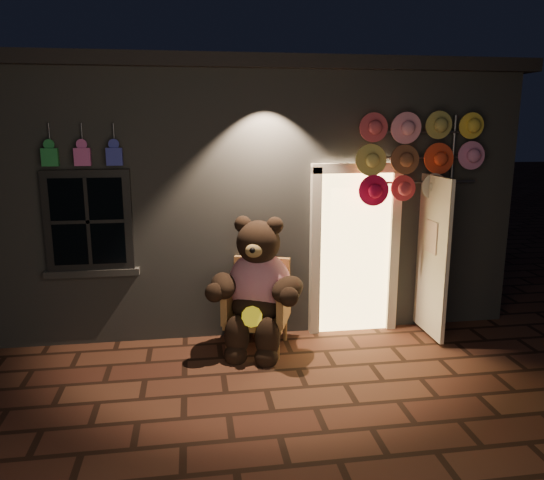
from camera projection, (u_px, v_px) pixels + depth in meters
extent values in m
plane|color=#553120|center=(266.00, 390.00, 5.42)|extent=(60.00, 60.00, 0.00)
cube|color=slate|center=(233.00, 185.00, 8.93)|extent=(7.00, 5.00, 3.30)
cube|color=black|center=(231.00, 79.00, 8.56)|extent=(7.30, 5.30, 0.16)
cube|color=black|center=(89.00, 221.00, 6.22)|extent=(1.00, 0.10, 1.20)
cube|color=black|center=(88.00, 221.00, 6.19)|extent=(0.82, 0.06, 1.02)
cube|color=slate|center=(93.00, 273.00, 6.36)|extent=(1.10, 0.14, 0.08)
cube|color=#FDCF72|center=(354.00, 252.00, 6.83)|extent=(0.92, 0.10, 2.10)
cube|color=beige|center=(315.00, 254.00, 6.71)|extent=(0.12, 0.12, 2.20)
cube|color=beige|center=(393.00, 251.00, 6.87)|extent=(0.12, 0.12, 2.20)
cube|color=beige|center=(358.00, 168.00, 6.56)|extent=(1.16, 0.12, 0.12)
cube|color=beige|center=(433.00, 256.00, 6.59)|extent=(0.05, 0.80, 2.00)
cube|color=#23813C|center=(50.00, 157.00, 5.93)|extent=(0.18, 0.07, 0.20)
cylinder|color=#59595E|center=(49.00, 134.00, 5.93)|extent=(0.02, 0.02, 0.25)
cube|color=#C5519C|center=(83.00, 157.00, 5.98)|extent=(0.18, 0.07, 0.20)
cylinder|color=#59595E|center=(82.00, 134.00, 5.99)|extent=(0.02, 0.02, 0.25)
cube|color=#2D349E|center=(114.00, 157.00, 6.03)|extent=(0.18, 0.07, 0.20)
cylinder|color=#59595E|center=(114.00, 134.00, 6.04)|extent=(0.02, 0.02, 0.25)
cube|color=#AD7D43|center=(257.00, 319.00, 6.38)|extent=(0.87, 0.84, 0.10)
cube|color=#AD7D43|center=(262.00, 284.00, 6.59)|extent=(0.68, 0.30, 0.69)
cube|color=#AD7D43|center=(230.00, 302.00, 6.38)|extent=(0.27, 0.59, 0.40)
cube|color=#AD7D43|center=(284.00, 305.00, 6.26)|extent=(0.27, 0.59, 0.40)
cylinder|color=#AD7D43|center=(228.00, 342.00, 6.21)|extent=(0.05, 0.05, 0.32)
cylinder|color=#AD7D43|center=(277.00, 346.00, 6.11)|extent=(0.05, 0.05, 0.32)
cylinder|color=#AD7D43|center=(239.00, 325.00, 6.75)|extent=(0.05, 0.05, 0.32)
cylinder|color=#AD7D43|center=(285.00, 328.00, 6.64)|extent=(0.05, 0.05, 0.32)
ellipsoid|color=#B5133D|center=(259.00, 284.00, 6.35)|extent=(0.92, 0.83, 0.80)
ellipsoid|color=black|center=(258.00, 305.00, 6.32)|extent=(0.77, 0.71, 0.38)
sphere|color=black|center=(258.00, 242.00, 6.19)|extent=(0.66, 0.66, 0.52)
sphere|color=black|center=(243.00, 224.00, 6.21)|extent=(0.20, 0.20, 0.20)
sphere|color=black|center=(275.00, 225.00, 6.14)|extent=(0.20, 0.20, 0.20)
ellipsoid|color=olive|center=(254.00, 251.00, 5.97)|extent=(0.24, 0.20, 0.16)
ellipsoid|color=black|center=(223.00, 286.00, 6.18)|extent=(0.30, 0.53, 0.29)
ellipsoid|color=black|center=(288.00, 289.00, 6.04)|extent=(0.56, 0.59, 0.29)
ellipsoid|color=black|center=(237.00, 336.00, 6.08)|extent=(0.29, 0.29, 0.50)
ellipsoid|color=black|center=(267.00, 338.00, 6.02)|extent=(0.29, 0.29, 0.50)
sphere|color=black|center=(236.00, 355.00, 6.06)|extent=(0.27, 0.27, 0.27)
sphere|color=black|center=(266.00, 357.00, 6.00)|extent=(0.27, 0.27, 0.27)
cylinder|color=yellow|center=(252.00, 317.00, 6.00)|extent=(0.27, 0.17, 0.24)
cylinder|color=#59595E|center=(448.00, 225.00, 6.84)|extent=(0.04, 0.04, 2.77)
cylinder|color=#59595E|center=(432.00, 132.00, 6.52)|extent=(1.23, 0.03, 0.03)
cylinder|color=#59595E|center=(431.00, 157.00, 6.59)|extent=(1.23, 0.03, 0.03)
cylinder|color=#59595E|center=(429.00, 182.00, 6.65)|extent=(1.23, 0.03, 0.03)
cylinder|color=#D14752|center=(375.00, 128.00, 6.34)|extent=(0.35, 0.11, 0.35)
cylinder|color=pink|center=(408.00, 128.00, 6.37)|extent=(0.35, 0.11, 0.35)
cylinder|color=#AAA04D|center=(441.00, 128.00, 6.40)|extent=(0.35, 0.11, 0.35)
cylinder|color=yellow|center=(471.00, 128.00, 6.52)|extent=(0.35, 0.11, 0.35)
cylinder|color=#D9C45B|center=(374.00, 158.00, 6.39)|extent=(0.35, 0.11, 0.35)
cylinder|color=brown|center=(408.00, 158.00, 6.42)|extent=(0.35, 0.11, 0.35)
cylinder|color=#FA4523|center=(437.00, 157.00, 6.54)|extent=(0.35, 0.11, 0.35)
cylinder|color=pink|center=(469.00, 157.00, 6.57)|extent=(0.35, 0.11, 0.35)
cylinder|color=#E00E42|center=(374.00, 188.00, 6.43)|extent=(0.35, 0.11, 0.35)
cylinder|color=#BD3645|center=(404.00, 187.00, 6.55)|extent=(0.35, 0.11, 0.35)
cylinder|color=beige|center=(436.00, 187.00, 6.59)|extent=(0.35, 0.11, 0.35)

